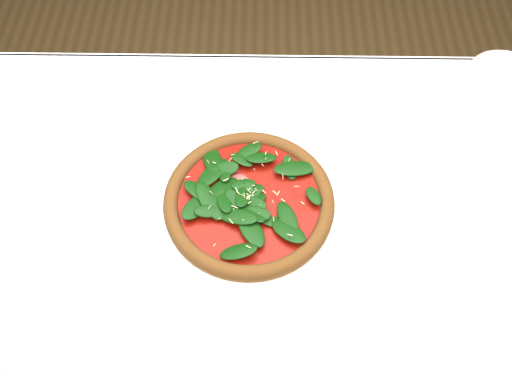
{
  "coord_description": "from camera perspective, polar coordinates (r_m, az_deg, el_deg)",
  "views": [
    {
      "loc": [
        0.01,
        -0.44,
        1.56
      ],
      "look_at": [
        0.0,
        0.07,
        0.77
      ],
      "focal_mm": 40.0,
      "sensor_mm": 36.0,
      "label": 1
    }
  ],
  "objects": [
    {
      "name": "dining_table",
      "position": [
        1.01,
        -0.09,
        -6.85
      ],
      "size": [
        1.21,
        0.81,
        0.75
      ],
      "color": "white",
      "rests_on": "ground"
    },
    {
      "name": "ground",
      "position": [
        1.62,
        -0.06,
        -16.85
      ],
      "size": [
        6.0,
        6.0,
        0.0
      ],
      "primitive_type": "plane",
      "color": "brown",
      "rests_on": "ground"
    },
    {
      "name": "plate",
      "position": [
        0.94,
        -0.7,
        -1.4
      ],
      "size": [
        0.32,
        0.32,
        0.01
      ],
      "color": "white",
      "rests_on": "dining_table"
    },
    {
      "name": "pizza",
      "position": [
        0.92,
        -0.71,
        -0.81
      ],
      "size": [
        0.28,
        0.28,
        0.04
      ],
      "rotation": [
        0.0,
        0.0,
        0.01
      ],
      "color": "brown",
      "rests_on": "plate"
    },
    {
      "name": "saucer_far",
      "position": [
        1.21,
        23.78,
        10.35
      ],
      "size": [
        0.15,
        0.15,
        0.01
      ],
      "color": "white",
      "rests_on": "dining_table"
    }
  ]
}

